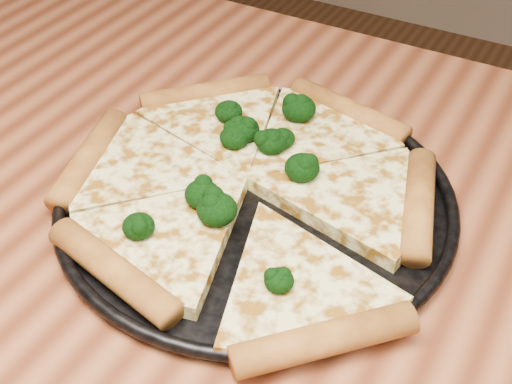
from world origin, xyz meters
The scene contains 3 objects.
pizza_pan centered at (-0.08, 0.10, 0.76)m, with size 0.35×0.35×0.02m.
pizza centered at (-0.09, 0.11, 0.77)m, with size 0.37×0.36×0.03m.
broccoli_florets centered at (-0.10, 0.13, 0.78)m, with size 0.17×0.24×0.03m.
Camera 1 is at (0.15, -0.31, 1.16)m, focal length 49.45 mm.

